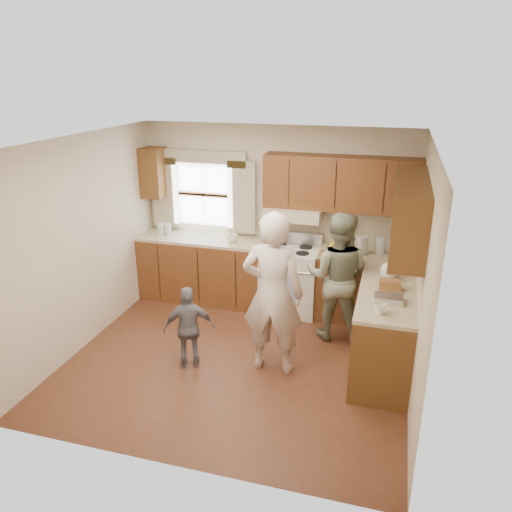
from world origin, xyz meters
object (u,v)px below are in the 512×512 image
(woman_right, at_px, (337,277))
(child, at_px, (189,328))
(stove, at_px, (290,279))
(woman_left, at_px, (273,294))

(woman_right, xyz_separation_m, child, (-1.48, -1.13, -0.32))
(stove, height_order, child, stove)
(woman_right, relative_size, child, 1.67)
(stove, relative_size, child, 1.10)
(woman_left, bearing_deg, woman_right, -124.18)
(woman_right, height_order, child, woman_right)
(woman_left, xyz_separation_m, woman_right, (0.58, 0.92, -0.11))
(woman_left, distance_m, woman_right, 1.10)
(child, bearing_deg, woman_right, -166.13)
(child, bearing_deg, woman_left, 169.40)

